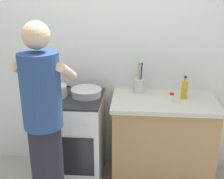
{
  "coord_description": "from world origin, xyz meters",
  "views": [
    {
      "loc": [
        0.27,
        -2.44,
        1.92
      ],
      "look_at": [
        0.05,
        0.12,
        1.0
      ],
      "focal_mm": 46.37,
      "sensor_mm": 36.0,
      "label": 1
    }
  ],
  "objects_px": {
    "mixing_bowl": "(86,92)",
    "oil_bottle": "(184,89)",
    "pot": "(57,91)",
    "person": "(45,130)",
    "stove_range": "(74,138)",
    "spice_bottle": "(172,97)",
    "utensil_crock": "(139,84)"
  },
  "relations": [
    {
      "from": "mixing_bowl",
      "to": "oil_bottle",
      "type": "height_order",
      "value": "oil_bottle"
    },
    {
      "from": "pot",
      "to": "person",
      "type": "height_order",
      "value": "person"
    },
    {
      "from": "stove_range",
      "to": "oil_bottle",
      "type": "relative_size",
      "value": 4.0
    },
    {
      "from": "stove_range",
      "to": "pot",
      "type": "bearing_deg",
      "value": 178.69
    },
    {
      "from": "stove_range",
      "to": "oil_bottle",
      "type": "bearing_deg",
      "value": 2.67
    },
    {
      "from": "pot",
      "to": "person",
      "type": "bearing_deg",
      "value": -84.5
    },
    {
      "from": "spice_bottle",
      "to": "mixing_bowl",
      "type": "bearing_deg",
      "value": 173.95
    },
    {
      "from": "pot",
      "to": "oil_bottle",
      "type": "bearing_deg",
      "value": 2.22
    },
    {
      "from": "stove_range",
      "to": "mixing_bowl",
      "type": "distance_m",
      "value": 0.51
    },
    {
      "from": "pot",
      "to": "spice_bottle",
      "type": "relative_size",
      "value": 2.98
    },
    {
      "from": "pot",
      "to": "utensil_crock",
      "type": "distance_m",
      "value": 0.82
    },
    {
      "from": "pot",
      "to": "utensil_crock",
      "type": "relative_size",
      "value": 0.78
    },
    {
      "from": "person",
      "to": "stove_range",
      "type": "bearing_deg",
      "value": 82.72
    },
    {
      "from": "utensil_crock",
      "to": "spice_bottle",
      "type": "xyz_separation_m",
      "value": [
        0.3,
        -0.22,
        -0.05
      ]
    },
    {
      "from": "pot",
      "to": "oil_bottle",
      "type": "height_order",
      "value": "oil_bottle"
    },
    {
      "from": "pot",
      "to": "mixing_bowl",
      "type": "relative_size",
      "value": 0.85
    },
    {
      "from": "mixing_bowl",
      "to": "person",
      "type": "xyz_separation_m",
      "value": [
        -0.22,
        -0.67,
        -0.08
      ]
    },
    {
      "from": "mixing_bowl",
      "to": "utensil_crock",
      "type": "bearing_deg",
      "value": 14.9
    },
    {
      "from": "stove_range",
      "to": "person",
      "type": "height_order",
      "value": "person"
    },
    {
      "from": "utensil_crock",
      "to": "spice_bottle",
      "type": "bearing_deg",
      "value": -36.65
    },
    {
      "from": "utensil_crock",
      "to": "oil_bottle",
      "type": "xyz_separation_m",
      "value": [
        0.43,
        -0.13,
        -0.0
      ]
    },
    {
      "from": "stove_range",
      "to": "spice_bottle",
      "type": "distance_m",
      "value": 1.08
    },
    {
      "from": "person",
      "to": "spice_bottle",
      "type": "bearing_deg",
      "value": 29.22
    },
    {
      "from": "oil_bottle",
      "to": "utensil_crock",
      "type": "bearing_deg",
      "value": 162.81
    },
    {
      "from": "spice_bottle",
      "to": "oil_bottle",
      "type": "bearing_deg",
      "value": 36.3
    },
    {
      "from": "oil_bottle",
      "to": "person",
      "type": "height_order",
      "value": "person"
    },
    {
      "from": "pot",
      "to": "person",
      "type": "relative_size",
      "value": 0.15
    },
    {
      "from": "utensil_crock",
      "to": "stove_range",
      "type": "bearing_deg",
      "value": -164.46
    },
    {
      "from": "mixing_bowl",
      "to": "person",
      "type": "height_order",
      "value": "person"
    },
    {
      "from": "oil_bottle",
      "to": "pot",
      "type": "bearing_deg",
      "value": -177.78
    },
    {
      "from": "pot",
      "to": "mixing_bowl",
      "type": "bearing_deg",
      "value": 8.52
    },
    {
      "from": "person",
      "to": "pot",
      "type": "bearing_deg",
      "value": 95.5
    }
  ]
}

